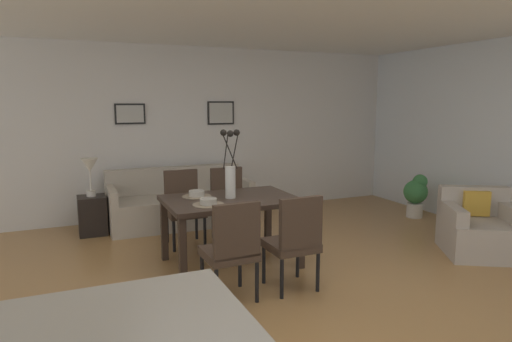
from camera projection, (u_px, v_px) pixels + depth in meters
name	position (u px, v px, depth m)	size (l,w,h in m)	color
ground_plane	(277.00, 291.00, 4.20)	(9.00, 9.00, 0.00)	#A87A47
back_wall_panel	(186.00, 132.00, 6.95)	(9.00, 0.10, 2.60)	silver
ceiling_panel	(260.00, 7.00, 4.16)	(9.00, 7.20, 0.08)	white
dining_table	(231.00, 206.00, 4.82)	(1.40, 0.95, 0.74)	#33261E
dining_chair_near_left	(232.00, 246.00, 3.92)	(0.46, 0.46, 0.92)	#3D2D23
dining_chair_near_right	(184.00, 204.00, 5.55)	(0.44, 0.44, 0.92)	#3D2D23
dining_chair_far_left	(295.00, 238.00, 4.15)	(0.45, 0.45, 0.92)	#3D2D23
dining_chair_far_right	(229.00, 200.00, 5.75)	(0.45, 0.45, 0.92)	#3D2D23
centerpiece_vase	(230.00, 172.00, 4.76)	(0.21, 0.23, 0.73)	silver
placemat_near_left	(208.00, 204.00, 4.49)	(0.32, 0.32, 0.01)	#7F705B
bowl_near_left	(208.00, 201.00, 4.48)	(0.17, 0.17, 0.07)	#B2ADA3
placemat_near_right	(197.00, 196.00, 4.88)	(0.32, 0.32, 0.01)	#7F705B
bowl_near_right	(197.00, 193.00, 4.87)	(0.17, 0.17, 0.07)	#B2ADA3
sofa	(180.00, 205.00, 6.50)	(2.00, 0.84, 0.80)	#B2A899
side_table	(92.00, 215.00, 5.98)	(0.36, 0.36, 0.52)	black
table_lamp	(90.00, 169.00, 5.88)	(0.22, 0.22, 0.51)	beige
armchair	(480.00, 230.00, 5.22)	(1.09, 1.09, 0.75)	#ADA399
framed_picture_left	(130.00, 114.00, 6.51)	(0.43, 0.03, 0.30)	black
framed_picture_center	(221.00, 113.00, 7.06)	(0.43, 0.03, 0.37)	black
potted_plant	(416.00, 194.00, 6.84)	(0.36, 0.36, 0.67)	silver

